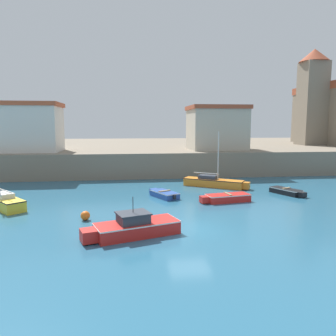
{
  "coord_description": "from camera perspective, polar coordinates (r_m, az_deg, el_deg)",
  "views": [
    {
      "loc": [
        -3.57,
        -18.66,
        6.23
      ],
      "look_at": [
        0.23,
        12.61,
        2.0
      ],
      "focal_mm": 35.0,
      "sensor_mm": 36.0,
      "label": 1
    }
  ],
  "objects": [
    {
      "name": "ground_plane",
      "position": [
        19.99,
        3.77,
        -10.52
      ],
      "size": [
        200.0,
        200.0,
        0.0
      ],
      "primitive_type": "plane",
      "color": "#28607F"
    },
    {
      "name": "quay_seawall",
      "position": [
        57.04,
        -3.32,
        2.84
      ],
      "size": [
        120.0,
        40.0,
        2.93
      ],
      "primitive_type": "cube",
      "color": "gray",
      "rests_on": "ground"
    },
    {
      "name": "sailboat_yellow_0",
      "position": [
        27.98,
        -27.06,
        -5.03
      ],
      "size": [
        4.9,
        5.63,
        4.77
      ],
      "color": "yellow",
      "rests_on": "ground"
    },
    {
      "name": "dinghy_black_1",
      "position": [
        31.19,
        20.01,
        -3.82
      ],
      "size": [
        2.25,
        3.43,
        0.58
      ],
      "color": "black",
      "rests_on": "ground"
    },
    {
      "name": "dinghy_red_2",
      "position": [
        27.01,
        10.11,
        -5.1
      ],
      "size": [
        4.25,
        1.95,
        0.68
      ],
      "color": "red",
      "rests_on": "ground"
    },
    {
      "name": "motorboat_red_3",
      "position": [
        18.79,
        -5.96,
        -10.15
      ],
      "size": [
        5.65,
        3.23,
        2.23
      ],
      "color": "red",
      "rests_on": "ground"
    },
    {
      "name": "dinghy_blue_4",
      "position": [
        28.22,
        -0.75,
        -4.51
      ],
      "size": [
        2.44,
        3.45,
        0.6
      ],
      "color": "#284C9E",
      "rests_on": "ground"
    },
    {
      "name": "sailboat_orange_5",
      "position": [
        33.04,
        8.04,
        -2.46
      ],
      "size": [
        6.12,
        4.45,
        5.52
      ],
      "color": "orange",
      "rests_on": "ground"
    },
    {
      "name": "mooring_buoy",
      "position": [
        22.23,
        -14.21,
        -8.05
      ],
      "size": [
        0.61,
        0.61,
        0.61
      ],
      "primitive_type": "sphere",
      "color": "orange",
      "rests_on": "ground"
    },
    {
      "name": "church",
      "position": [
        62.35,
        27.24,
        8.72
      ],
      "size": [
        13.47,
        15.42,
        14.97
      ],
      "color": "gray",
      "rests_on": "quay_seawall"
    },
    {
      "name": "harbor_shed_near_wharf",
      "position": [
        43.89,
        8.42,
        6.99
      ],
      "size": [
        7.31,
        6.79,
        5.68
      ],
      "color": "#BCB29E",
      "rests_on": "quay_seawall"
    },
    {
      "name": "harbor_shed_mid_row",
      "position": [
        43.22,
        -23.81,
        6.56
      ],
      "size": [
        8.82,
        5.8,
        5.88
      ],
      "color": "silver",
      "rests_on": "quay_seawall"
    }
  ]
}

